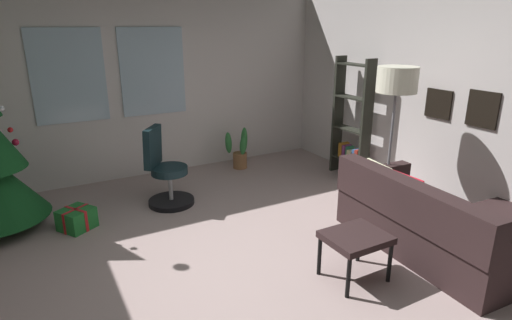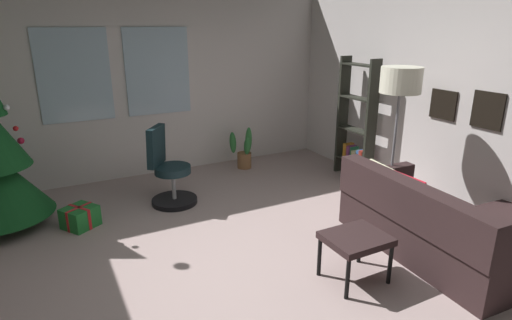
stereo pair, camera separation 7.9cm
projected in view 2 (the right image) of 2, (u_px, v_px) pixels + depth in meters
The scene contains 10 objects.
ground_plane at pixel (248, 282), 3.72m from camera, with size 5.46×6.19×0.10m, color #AB9290.
wall_back_with_windows at pixel (147, 81), 5.92m from camera, with size 5.46×0.12×2.72m.
wall_right_with_frames at pixel (477, 100), 4.51m from camera, with size 0.12×6.19×2.72m.
couch at pixel (454, 228), 4.03m from camera, with size 1.74×1.94×0.78m.
footstool at pixel (356, 241), 3.57m from camera, with size 0.52×0.44×0.43m.
gift_box_green at pixel (80, 217), 4.60m from camera, with size 0.43×0.43×0.24m.
office_chair at pixel (169, 175), 5.13m from camera, with size 0.59×0.58×0.97m.
bookshelf at pixel (356, 126), 5.91m from camera, with size 0.18×0.64×1.71m.
floor_lamp at pixel (400, 88), 4.52m from camera, with size 0.44×0.44×1.70m.
potted_plant at pixel (244, 152), 6.45m from camera, with size 0.37×0.36×0.64m.
Camera 2 is at (-1.42, -2.87, 2.14)m, focal length 29.40 mm.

